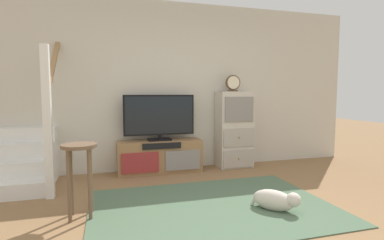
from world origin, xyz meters
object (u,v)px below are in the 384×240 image
at_px(media_console, 160,156).
at_px(bar_stool_near, 80,164).
at_px(dog, 276,200).
at_px(television, 159,116).
at_px(side_cabinet, 235,130).
at_px(desk_clock, 233,83).

xyz_separation_m(media_console, bar_stool_near, (-1.06, -1.48, 0.30)).
relative_size(media_console, dog, 2.82).
relative_size(media_console, bar_stool_near, 1.76).
bearing_deg(television, dog, -64.32).
height_order(television, side_cabinet, side_cabinet).
xyz_separation_m(media_console, side_cabinet, (1.27, 0.01, 0.38)).
xyz_separation_m(bar_stool_near, dog, (1.97, -0.39, -0.43)).
xyz_separation_m(media_console, television, (0.00, 0.02, 0.63)).
bearing_deg(dog, side_cabinet, 79.10).
bearing_deg(bar_stool_near, side_cabinet, 32.61).
bearing_deg(side_cabinet, dog, -100.90).
bearing_deg(dog, television, 115.68).
bearing_deg(desk_clock, bar_stool_near, -147.12).
bearing_deg(media_console, side_cabinet, 0.46).
xyz_separation_m(side_cabinet, bar_stool_near, (-2.33, -1.49, -0.08)).
bearing_deg(bar_stool_near, desk_clock, 32.88).
distance_m(side_cabinet, bar_stool_near, 2.76).
bearing_deg(television, bar_stool_near, -125.07).
bearing_deg(bar_stool_near, dog, -11.24).
bearing_deg(dog, bar_stool_near, 168.76).
xyz_separation_m(desk_clock, dog, (-0.31, -1.87, -1.29)).
xyz_separation_m(media_console, dog, (0.91, -1.87, -0.14)).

